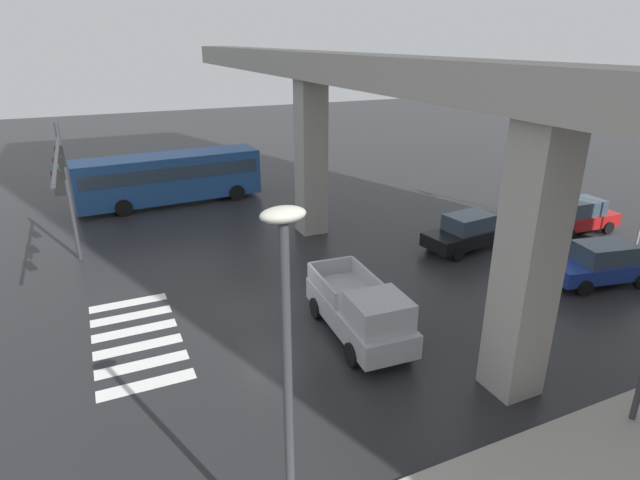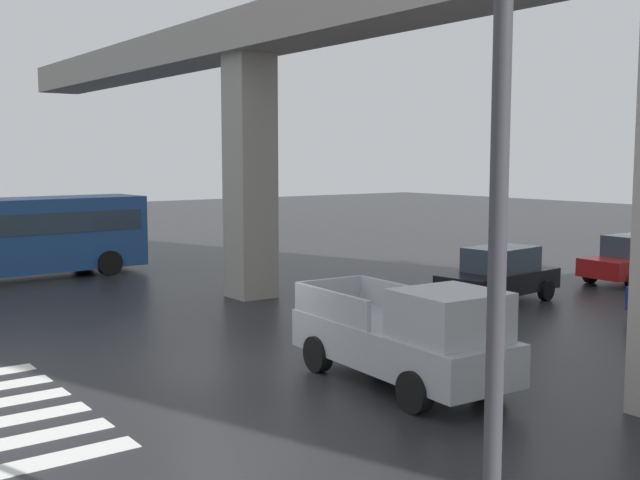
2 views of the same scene
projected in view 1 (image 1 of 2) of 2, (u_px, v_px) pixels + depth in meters
name	position (u px, v px, depth m)	size (l,w,h in m)	color
ground_plane	(271.00, 310.00, 19.32)	(120.00, 120.00, 0.00)	#232326
crosswalk_stripes	(137.00, 338.00, 17.48)	(6.05, 2.80, 0.01)	silver
elevated_overpass	(391.00, 96.00, 18.43)	(51.65, 1.99, 8.91)	#9E9991
pickup_truck	(362.00, 313.00, 17.13)	(5.20, 2.31, 2.08)	#A8AAAF
city_bus	(170.00, 176.00, 31.27)	(3.25, 10.93, 2.99)	#234C8C
sedan_black	(467.00, 232.00, 24.65)	(2.32, 4.47, 1.72)	black
sedan_red	(577.00, 216.00, 26.90)	(2.13, 4.38, 1.72)	red
sedan_blue	(601.00, 263.00, 21.21)	(2.55, 4.55, 1.72)	#1E3899
traffic_signal_mast	(62.00, 176.00, 19.86)	(8.69, 0.32, 6.20)	#38383D
street_lamp_near_corner	(287.00, 366.00, 8.31)	(0.44, 0.70, 7.24)	#38383D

